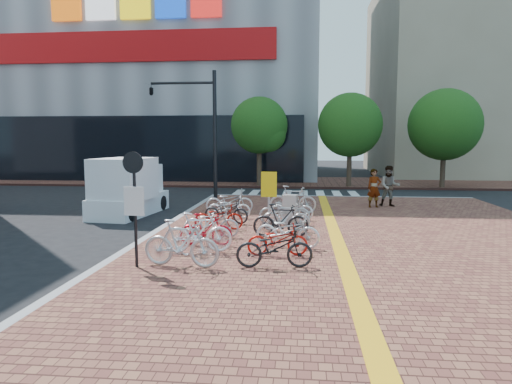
# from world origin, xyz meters

# --- Properties ---
(ground) EXTENTS (120.00, 120.00, 0.00)m
(ground) POSITION_xyz_m (0.00, 0.00, 0.00)
(ground) COLOR black
(ground) RESTS_ON ground
(sidewalk) EXTENTS (14.00, 34.00, 0.15)m
(sidewalk) POSITION_xyz_m (3.00, -5.00, 0.07)
(sidewalk) COLOR brown
(sidewalk) RESTS_ON ground
(tactile_strip) EXTENTS (0.40, 34.00, 0.01)m
(tactile_strip) POSITION_xyz_m (2.00, -5.00, 0.16)
(tactile_strip) COLOR gold
(tactile_strip) RESTS_ON sidewalk
(kerb_west) EXTENTS (0.25, 34.00, 0.15)m
(kerb_west) POSITION_xyz_m (-4.00, -5.00, 0.08)
(kerb_west) COLOR gray
(kerb_west) RESTS_ON ground
(kerb_north) EXTENTS (14.00, 0.25, 0.15)m
(kerb_north) POSITION_xyz_m (3.00, 12.00, 0.08)
(kerb_north) COLOR gray
(kerb_north) RESTS_ON ground
(far_sidewalk) EXTENTS (70.00, 8.00, 0.15)m
(far_sidewalk) POSITION_xyz_m (0.00, 21.00, 0.07)
(far_sidewalk) COLOR brown
(far_sidewalk) RESTS_ON ground
(department_store) EXTENTS (36.00, 24.27, 28.00)m
(department_store) POSITION_xyz_m (-15.99, 31.95, 13.98)
(department_store) COLOR gray
(department_store) RESTS_ON ground
(building_beige) EXTENTS (20.00, 18.00, 18.00)m
(building_beige) POSITION_xyz_m (18.00, 32.00, 9.00)
(building_beige) COLOR gray
(building_beige) RESTS_ON ground
(crosswalk) EXTENTS (7.50, 4.00, 0.01)m
(crosswalk) POSITION_xyz_m (0.50, 14.00, 0.01)
(crosswalk) COLOR silver
(crosswalk) RESTS_ON ground
(street_trees) EXTENTS (16.20, 4.60, 6.35)m
(street_trees) POSITION_xyz_m (5.04, 17.45, 4.10)
(street_trees) COLOR #38281E
(street_trees) RESTS_ON far_sidewalk
(bike_0) EXTENTS (1.97, 0.77, 1.15)m
(bike_0) POSITION_xyz_m (-1.98, -2.62, 0.73)
(bike_0) COLOR silver
(bike_0) RESTS_ON sidewalk
(bike_1) EXTENTS (1.91, 0.84, 1.11)m
(bike_1) POSITION_xyz_m (-1.90, -1.21, 0.71)
(bike_1) COLOR white
(bike_1) RESTS_ON sidewalk
(bike_2) EXTENTS (1.57, 0.48, 0.94)m
(bike_2) POSITION_xyz_m (-1.88, -0.33, 0.62)
(bike_2) COLOR #AA0C1A
(bike_2) RESTS_ON sidewalk
(bike_3) EXTENTS (1.76, 0.64, 0.92)m
(bike_3) POSITION_xyz_m (-1.93, 0.82, 0.61)
(bike_3) COLOR #BBBBC0
(bike_3) RESTS_ON sidewalk
(bike_4) EXTENTS (1.71, 0.72, 0.88)m
(bike_4) POSITION_xyz_m (-1.94, 2.06, 0.59)
(bike_4) COLOR #A0140B
(bike_4) RESTS_ON sidewalk
(bike_5) EXTENTS (1.79, 0.91, 0.90)m
(bike_5) POSITION_xyz_m (-1.88, 3.28, 0.60)
(bike_5) COLOR black
(bike_5) RESTS_ON sidewalk
(bike_6) EXTENTS (1.73, 0.70, 0.89)m
(bike_6) POSITION_xyz_m (-1.95, 4.34, 0.60)
(bike_6) COLOR white
(bike_6) RESTS_ON sidewalk
(bike_7) EXTENTS (2.05, 0.97, 1.03)m
(bike_7) POSITION_xyz_m (-2.12, 5.51, 0.67)
(bike_7) COLOR silver
(bike_7) RESTS_ON sidewalk
(bike_8) EXTENTS (1.90, 0.84, 0.97)m
(bike_8) POSITION_xyz_m (0.26, -2.45, 0.63)
(bike_8) COLOR black
(bike_8) RESTS_ON sidewalk
(bike_9) EXTENTS (1.67, 0.76, 0.85)m
(bike_9) POSITION_xyz_m (0.28, -1.30, 0.57)
(bike_9) COLOR red
(bike_9) RESTS_ON sidewalk
(bike_10) EXTENTS (1.96, 1.00, 0.98)m
(bike_10) POSITION_xyz_m (0.51, -0.32, 0.64)
(bike_10) COLOR white
(bike_10) RESTS_ON sidewalk
(bike_11) EXTENTS (1.79, 0.58, 1.06)m
(bike_11) POSITION_xyz_m (0.25, 1.07, 0.68)
(bike_11) COLOR black
(bike_11) RESTS_ON sidewalk
(bike_12) EXTENTS (1.66, 0.52, 0.99)m
(bike_12) POSITION_xyz_m (0.37, 1.95, 0.64)
(bike_12) COLOR silver
(bike_12) RESTS_ON sidewalk
(bike_13) EXTENTS (1.87, 0.70, 0.97)m
(bike_13) POSITION_xyz_m (0.28, 3.17, 0.64)
(bike_13) COLOR #A2A3A7
(bike_13) RESTS_ON sidewalk
(bike_14) EXTENTS (1.76, 0.88, 0.88)m
(bike_14) POSITION_xyz_m (0.52, 4.34, 0.59)
(bike_14) COLOR white
(bike_14) RESTS_ON sidewalk
(bike_15) EXTENTS (1.95, 0.56, 1.17)m
(bike_15) POSITION_xyz_m (0.53, 5.71, 0.74)
(bike_15) COLOR #ABABB0
(bike_15) RESTS_ON sidewalk
(pedestrian_a) EXTENTS (0.72, 0.56, 1.76)m
(pedestrian_a) POSITION_xyz_m (4.18, 7.92, 1.03)
(pedestrian_a) COLOR gray
(pedestrian_a) RESTS_ON sidewalk
(pedestrian_b) EXTENTS (0.99, 0.82, 1.89)m
(pedestrian_b) POSITION_xyz_m (4.93, 8.27, 1.10)
(pedestrian_b) COLOR #505365
(pedestrian_b) RESTS_ON sidewalk
(utility_box) EXTENTS (0.55, 0.43, 1.08)m
(utility_box) POSITION_xyz_m (0.48, 3.31, 0.69)
(utility_box) COLOR #B4B4B9
(utility_box) RESTS_ON sidewalk
(yellow_sign) EXTENTS (0.54, 0.13, 1.98)m
(yellow_sign) POSITION_xyz_m (-0.22, 2.29, 1.52)
(yellow_sign) COLOR #B7B7BC
(yellow_sign) RESTS_ON sidewalk
(notice_sign) EXTENTS (0.52, 0.14, 2.79)m
(notice_sign) POSITION_xyz_m (-3.07, -2.77, 1.91)
(notice_sign) COLOR black
(notice_sign) RESTS_ON sidewalk
(traffic_light_pole) EXTENTS (3.49, 1.35, 6.51)m
(traffic_light_pole) POSITION_xyz_m (-5.00, 9.66, 4.64)
(traffic_light_pole) COLOR black
(traffic_light_pole) RESTS_ON sidewalk
(box_truck) EXTENTS (2.30, 4.45, 2.47)m
(box_truck) POSITION_xyz_m (-6.52, 5.61, 1.16)
(box_truck) COLOR white
(box_truck) RESTS_ON ground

